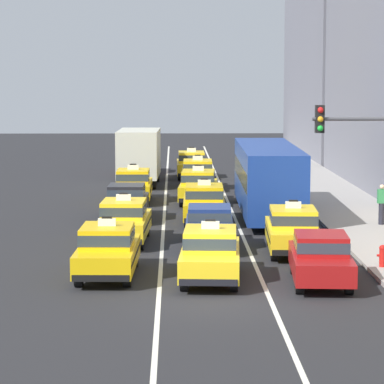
% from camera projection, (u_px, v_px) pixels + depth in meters
% --- Properties ---
extents(ground_plane, '(160.00, 160.00, 0.00)m').
position_uv_depth(ground_plane, '(214.00, 300.00, 27.17)').
color(ground_plane, '#232326').
extents(lane_stripe_left_center, '(0.14, 80.00, 0.01)m').
position_uv_depth(lane_stripe_left_center, '(165.00, 206.00, 46.99)').
color(lane_stripe_left_center, silver).
rests_on(lane_stripe_left_center, ground).
extents(lane_stripe_center_right, '(0.14, 80.00, 0.01)m').
position_uv_depth(lane_stripe_center_right, '(229.00, 206.00, 47.05)').
color(lane_stripe_center_right, silver).
rests_on(lane_stripe_center_right, ground).
extents(sidewalk_curb, '(4.00, 90.00, 0.15)m').
position_uv_depth(sidewalk_curb, '(362.00, 219.00, 42.19)').
color(sidewalk_curb, '#9E9993').
rests_on(sidewalk_curb, ground).
extents(taxi_left_nearest, '(1.94, 4.61, 1.96)m').
position_uv_depth(taxi_left_nearest, '(108.00, 250.00, 30.27)').
color(taxi_left_nearest, black).
rests_on(taxi_left_nearest, ground).
extents(taxi_left_second, '(2.00, 4.63, 1.96)m').
position_uv_depth(taxi_left_second, '(124.00, 220.00, 36.43)').
color(taxi_left_second, black).
rests_on(taxi_left_second, ground).
extents(sedan_left_third, '(1.86, 4.34, 1.58)m').
position_uv_depth(sedan_left_third, '(127.00, 201.00, 42.37)').
color(sedan_left_third, black).
rests_on(sedan_left_third, ground).
extents(taxi_left_fourth, '(1.85, 4.57, 1.96)m').
position_uv_depth(taxi_left_fourth, '(133.00, 185.00, 48.39)').
color(taxi_left_fourth, black).
rests_on(taxi_left_fourth, ground).
extents(box_truck_left_fifth, '(2.45, 7.02, 3.27)m').
position_uv_depth(box_truck_left_fifth, '(140.00, 154.00, 56.04)').
color(box_truck_left_fifth, black).
rests_on(box_truck_left_fifth, ground).
extents(sedan_left_sixth, '(1.99, 4.39, 1.58)m').
position_uv_depth(sedan_left_sixth, '(143.00, 160.00, 63.07)').
color(sedan_left_sixth, black).
rests_on(sedan_left_sixth, ground).
extents(taxi_center_nearest, '(2.09, 4.66, 1.96)m').
position_uv_depth(taxi_center_nearest, '(210.00, 253.00, 29.69)').
color(taxi_center_nearest, black).
rests_on(taxi_center_nearest, ground).
extents(sedan_center_second, '(1.91, 4.36, 1.58)m').
position_uv_depth(sedan_center_second, '(209.00, 225.00, 35.38)').
color(sedan_center_second, black).
rests_on(sedan_center_second, ground).
extents(taxi_center_third, '(1.92, 4.60, 1.96)m').
position_uv_depth(taxi_center_third, '(204.00, 203.00, 41.51)').
color(taxi_center_third, black).
rests_on(taxi_center_third, ground).
extents(taxi_center_fourth, '(2.11, 4.67, 1.96)m').
position_uv_depth(taxi_center_fourth, '(198.00, 186.00, 47.85)').
color(taxi_center_fourth, black).
rests_on(taxi_center_fourth, ground).
extents(taxi_center_fifth, '(1.90, 4.59, 1.96)m').
position_uv_depth(taxi_center_fifth, '(198.00, 174.00, 53.87)').
color(taxi_center_fifth, black).
rests_on(taxi_center_fifth, ground).
extents(taxi_center_sixth, '(1.83, 4.56, 1.96)m').
position_uv_depth(taxi_center_sixth, '(191.00, 164.00, 59.76)').
color(taxi_center_sixth, black).
rests_on(taxi_center_sixth, ground).
extents(sedan_right_nearest, '(2.06, 4.41, 1.58)m').
position_uv_depth(sedan_right_nearest, '(321.00, 257.00, 29.23)').
color(sedan_right_nearest, black).
rests_on(sedan_right_nearest, ground).
extents(taxi_right_second, '(2.04, 4.65, 1.96)m').
position_uv_depth(taxi_right_second, '(293.00, 229.00, 34.31)').
color(taxi_right_second, black).
rests_on(taxi_right_second, ground).
extents(bus_right_third, '(2.72, 11.24, 3.22)m').
position_uv_depth(bus_right_third, '(268.00, 176.00, 43.42)').
color(bus_right_third, black).
rests_on(bus_right_third, ground).
extents(pedestrian_near_crosswalk, '(0.47, 0.24, 1.70)m').
position_uv_depth(pedestrian_near_crosswalk, '(382.00, 204.00, 40.03)').
color(pedestrian_near_crosswalk, '#23232D').
rests_on(pedestrian_near_crosswalk, sidewalk_curb).
extents(fire_hydrant, '(0.36, 0.22, 0.73)m').
position_uv_depth(fire_hydrant, '(382.00, 255.00, 31.16)').
color(fire_hydrant, red).
rests_on(fire_hydrant, sidewalk_curb).
extents(traffic_light_pole, '(2.87, 0.33, 5.58)m').
position_uv_depth(traffic_light_pole, '(378.00, 169.00, 26.25)').
color(traffic_light_pole, '#47474C').
rests_on(traffic_light_pole, ground).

